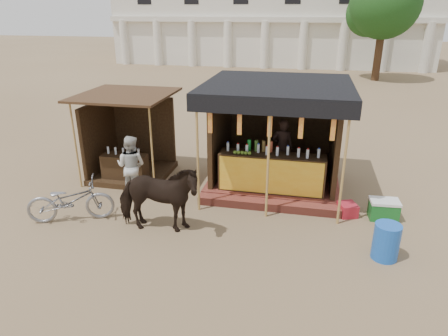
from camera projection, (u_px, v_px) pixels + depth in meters
name	position (u px, v px, depth m)	size (l,w,h in m)	color
ground	(207.00, 248.00, 8.01)	(120.00, 120.00, 0.00)	#846B4C
main_stall	(275.00, 150.00, 10.49)	(3.60, 3.61, 2.78)	brown
secondary_stall	(127.00, 146.00, 11.25)	(2.40, 2.40, 2.38)	#3A2915
cow	(158.00, 199.00, 8.34)	(0.83, 1.82, 1.54)	black
motorbike	(71.00, 200.00, 8.88)	(0.66, 1.88, 0.99)	gray
bystander	(131.00, 166.00, 10.02)	(0.77, 0.60, 1.58)	beige
blue_barrel	(386.00, 242.00, 7.56)	(0.49, 0.49, 0.72)	blue
red_crate	(347.00, 209.00, 9.22)	(0.38, 0.42, 0.30)	#AA1C29
cooler	(384.00, 209.00, 9.05)	(0.67, 0.48, 0.46)	#166623
background_building	(271.00, 15.00, 34.12)	(26.00, 7.45, 8.18)	silver
tree	(381.00, 6.00, 25.27)	(4.50, 4.40, 7.00)	#382314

